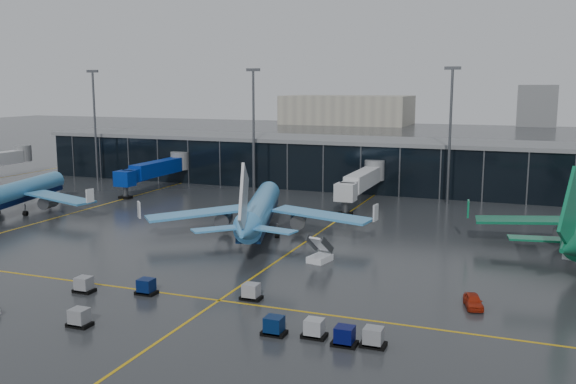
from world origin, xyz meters
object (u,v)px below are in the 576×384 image
(baggage_carts, at_px, (226,312))
(airliner_klm_near, at_px, (260,194))
(mobile_airstair, at_px, (320,256))
(airliner_arkefly, at_px, (15,180))
(service_van_red, at_px, (473,301))

(baggage_carts, bearing_deg, airliner_klm_near, 108.30)
(baggage_carts, relative_size, mobile_airstair, 9.73)
(airliner_klm_near, relative_size, mobile_airstair, 11.14)
(airliner_arkefly, relative_size, service_van_red, 9.44)
(airliner_arkefly, xyz_separation_m, service_van_red, (78.92, -21.07, -5.15))
(airliner_arkefly, xyz_separation_m, airliner_klm_near, (46.06, 0.52, 0.32))
(service_van_red, bearing_deg, mobile_airstair, 136.84)
(mobile_airstair, bearing_deg, airliner_klm_near, 152.13)
(airliner_arkefly, distance_m, service_van_red, 81.85)
(airliner_klm_near, height_order, baggage_carts, airliner_klm_near)
(airliner_klm_near, xyz_separation_m, service_van_red, (32.87, -21.59, -5.47))
(service_van_red, bearing_deg, baggage_carts, -165.95)
(mobile_airstair, bearing_deg, baggage_carts, -82.66)
(airliner_arkefly, xyz_separation_m, mobile_airstair, (59.13, -10.49, -5.07))
(baggage_carts, relative_size, service_van_red, 8.69)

